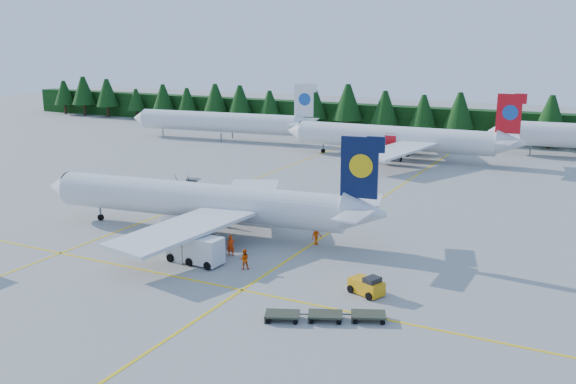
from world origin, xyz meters
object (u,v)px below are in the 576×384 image
at_px(airliner_red, 390,138).
at_px(airstairs, 181,205).
at_px(service_truck, 195,249).
at_px(airliner_navy, 191,200).
at_px(baggage_tug, 367,286).

bearing_deg(airliner_red, airstairs, -105.71).
xyz_separation_m(airstairs, service_truck, (11.72, -13.75, 0.53)).
bearing_deg(service_truck, airliner_navy, 130.19).
height_order(airliner_navy, baggage_tug, airliner_navy).
xyz_separation_m(airstairs, baggage_tug, (28.06, -13.60, -0.00)).
bearing_deg(airstairs, service_truck, -57.78).
height_order(airstairs, service_truck, airstairs).
bearing_deg(service_truck, airstairs, 133.29).
xyz_separation_m(airliner_red, service_truck, (1.05, -57.82, -2.18)).
height_order(airstairs, baggage_tug, airstairs).
xyz_separation_m(airliner_navy, airstairs, (-5.60, 5.72, -2.56)).
height_order(airliner_navy, service_truck, airliner_navy).
xyz_separation_m(airliner_navy, airliner_red, (5.08, 49.79, 0.15)).
bearing_deg(airliner_navy, service_truck, -59.47).
distance_m(airliner_red, airstairs, 45.42).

